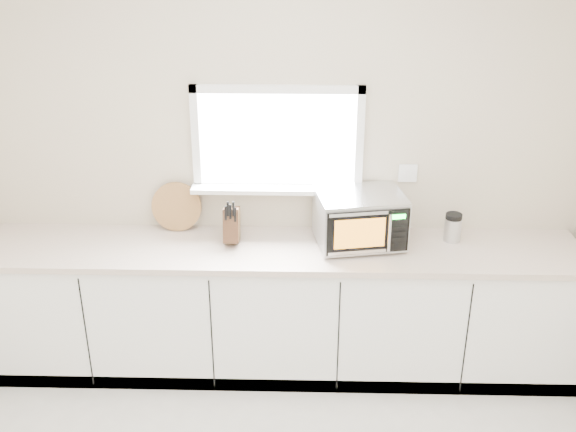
{
  "coord_description": "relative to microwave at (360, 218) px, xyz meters",
  "views": [
    {
      "loc": [
        0.18,
        -2.15,
        2.88
      ],
      "look_at": [
        0.08,
        1.55,
        1.2
      ],
      "focal_mm": 42.0,
      "sensor_mm": 36.0,
      "label": 1
    }
  ],
  "objects": [
    {
      "name": "back_wall",
      "position": [
        -0.53,
        0.24,
        0.26
      ],
      "size": [
        4.0,
        0.17,
        2.7
      ],
      "color": "#BCAA95",
      "rests_on": "ground"
    },
    {
      "name": "cabinets",
      "position": [
        -0.53,
        -0.05,
        -0.66
      ],
      "size": [
        3.92,
        0.6,
        0.88
      ],
      "primitive_type": "cube",
      "color": "white",
      "rests_on": "ground"
    },
    {
      "name": "countertop",
      "position": [
        -0.53,
        -0.06,
        -0.2
      ],
      "size": [
        3.92,
        0.64,
        0.04
      ],
      "primitive_type": "cube",
      "color": "beige",
      "rests_on": "cabinets"
    },
    {
      "name": "microwave",
      "position": [
        0.0,
        0.0,
        0.0
      ],
      "size": [
        0.6,
        0.51,
        0.35
      ],
      "rotation": [
        0.0,
        0.0,
        0.18
      ],
      "color": "black",
      "rests_on": "countertop"
    },
    {
      "name": "knife_block",
      "position": [
        -0.82,
        -0.0,
        -0.05
      ],
      "size": [
        0.1,
        0.21,
        0.3
      ],
      "rotation": [
        0.0,
        0.0,
        0.02
      ],
      "color": "#473219",
      "rests_on": "countertop"
    },
    {
      "name": "cutting_board",
      "position": [
        -1.21,
        0.19,
        -0.02
      ],
      "size": [
        0.33,
        0.08,
        0.33
      ],
      "primitive_type": "cylinder",
      "rotation": [
        1.4,
        0.0,
        0.0
      ],
      "color": "#AD7B43",
      "rests_on": "countertop"
    },
    {
      "name": "coffee_grinder",
      "position": [
        0.61,
        0.06,
        -0.09
      ],
      "size": [
        0.14,
        0.14,
        0.19
      ],
      "rotation": [
        0.0,
        0.0,
        0.35
      ],
      "color": "#B9BCC1",
      "rests_on": "countertop"
    }
  ]
}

